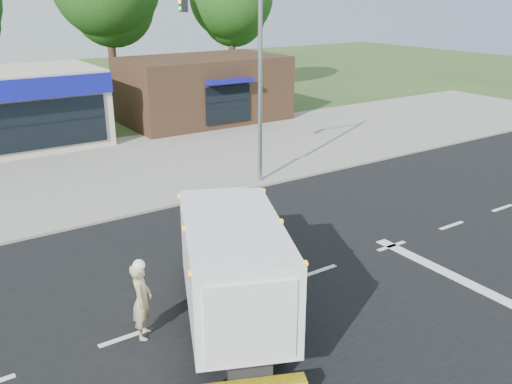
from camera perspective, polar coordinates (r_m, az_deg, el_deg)
ground at (r=16.16m, az=6.72°, el=-8.28°), size 120.00×120.00×0.00m
road_asphalt at (r=16.16m, az=6.72°, el=-8.26°), size 60.00×14.00×0.02m
sidewalk at (r=22.44m, az=-6.81°, el=0.18°), size 60.00×2.40×0.12m
parking_apron at (r=27.52m, az=-12.34°, el=3.49°), size 60.00×9.00×0.02m
lane_markings at (r=16.15m, az=13.56°, el=-8.69°), size 55.20×7.00×0.01m
ems_box_truck at (r=13.06m, az=-2.78°, el=-7.05°), size 4.45×6.85×2.92m
emergency_worker at (r=13.06m, az=-11.94°, el=-11.02°), size 0.73×0.83×2.01m
brown_storefront at (r=35.26m, az=-5.54°, el=10.75°), size 10.00×6.70×4.00m
traffic_signal_pole at (r=21.93m, az=-0.99°, el=12.95°), size 3.51×0.25×8.00m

